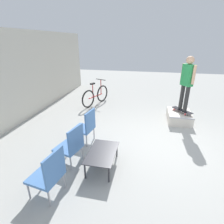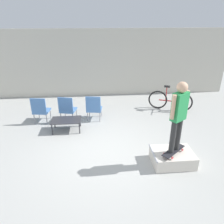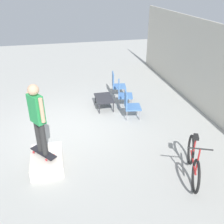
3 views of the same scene
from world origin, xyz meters
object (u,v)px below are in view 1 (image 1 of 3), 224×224
at_px(patio_chair_center, 71,144).
at_px(patio_chair_right, 86,126).
at_px(patio_chair_left, 49,173).
at_px(bicycle, 96,96).
at_px(skateboard_on_ramp, 182,110).
at_px(skate_ramp_box, 179,117).
at_px(coffee_table, 102,153).
at_px(person_skater, 187,80).

bearing_deg(patio_chair_center, patio_chair_right, -166.78).
bearing_deg(patio_chair_left, bicycle, -163.75).
height_order(skateboard_on_ramp, bicycle, bicycle).
distance_m(skate_ramp_box, patio_chair_center, 4.00).
relative_size(coffee_table, patio_chair_right, 1.02).
xyz_separation_m(coffee_table, patio_chair_center, (-0.02, 0.70, 0.15)).
bearing_deg(person_skater, patio_chair_right, 91.83).
xyz_separation_m(person_skater, bicycle, (1.09, 3.43, -1.09)).
distance_m(coffee_table, patio_chair_center, 0.72).
bearing_deg(skate_ramp_box, skateboard_on_ramp, -109.30).
relative_size(skate_ramp_box, skateboard_on_ramp, 1.46).
bearing_deg(coffee_table, person_skater, -35.86).
distance_m(skateboard_on_ramp, patio_chair_center, 4.01).
relative_size(patio_chair_center, bicycle, 0.59).
xyz_separation_m(skate_ramp_box, patio_chair_center, (-2.92, 2.71, 0.33)).
distance_m(skateboard_on_ramp, bicycle, 3.60).
xyz_separation_m(person_skater, patio_chair_center, (-2.89, 2.77, -0.99)).
bearing_deg(skateboard_on_ramp, patio_chair_center, 96.52).
bearing_deg(patio_chair_center, skate_ramp_box, 150.39).
distance_m(skate_ramp_box, coffee_table, 3.53).
distance_m(person_skater, patio_chair_center, 4.13).
bearing_deg(coffee_table, bicycle, 18.96).
height_order(patio_chair_right, bicycle, bicycle).
xyz_separation_m(person_skater, coffee_table, (-2.87, 2.07, -1.14)).
distance_m(coffee_table, patio_chair_right, 1.16).
distance_m(patio_chair_left, bicycle, 4.95).
distance_m(skateboard_on_ramp, patio_chair_right, 3.39).
height_order(skateboard_on_ramp, patio_chair_center, patio_chair_center).
bearing_deg(person_skater, bicycle, 39.13).
relative_size(skateboard_on_ramp, coffee_table, 0.75).
xyz_separation_m(skateboard_on_ramp, patio_chair_left, (-3.82, 2.77, 0.08)).
distance_m(patio_chair_center, bicycle, 4.04).
xyz_separation_m(patio_chair_center, bicycle, (3.98, 0.66, -0.10)).
relative_size(skateboard_on_ramp, person_skater, 0.41).
distance_m(skate_ramp_box, patio_chair_left, 4.71).
distance_m(person_skater, patio_chair_left, 4.82).
xyz_separation_m(skateboard_on_ramp, person_skater, (0.00, -0.00, 1.07)).
relative_size(skateboard_on_ramp, patio_chair_left, 0.77).
bearing_deg(bicycle, skate_ramp_box, -85.15).
height_order(patio_chair_center, bicycle, bicycle).
distance_m(skate_ramp_box, skateboard_on_ramp, 0.26).
xyz_separation_m(skateboard_on_ramp, patio_chair_right, (-1.95, 2.77, 0.08)).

